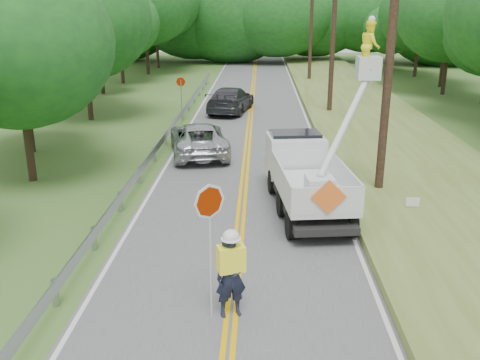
{
  "coord_description": "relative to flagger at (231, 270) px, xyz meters",
  "views": [
    {
      "loc": [
        0.59,
        -9.74,
        6.71
      ],
      "look_at": [
        0.0,
        6.0,
        1.5
      ],
      "focal_mm": 39.94,
      "sensor_mm": 36.0,
      "label": 1
    }
  ],
  "objects": [
    {
      "name": "road",
      "position": [
        0.01,
        13.24,
        -1.13
      ],
      "size": [
        7.2,
        96.0,
        0.03
      ],
      "color": "#535356",
      "rests_on": "ground"
    },
    {
      "name": "stop_sign_permanent",
      "position": [
        -4.1,
        21.14,
        0.59
      ],
      "size": [
        0.55,
        0.06,
        2.6
      ],
      "color": "#989DA1",
      "rests_on": "ground"
    },
    {
      "name": "yard_sign",
      "position": [
        5.69,
        6.2,
        -0.68
      ],
      "size": [
        0.44,
        0.03,
        0.64
      ],
      "color": "white",
      "rests_on": "ground"
    },
    {
      "name": "treeline_left",
      "position": [
        -10.43,
        31.6,
        4.78
      ],
      "size": [
        10.65,
        55.27,
        11.32
      ],
      "color": "#332319",
      "rests_on": "ground"
    },
    {
      "name": "suv_silver",
      "position": [
        -2.23,
        13.54,
        -0.38
      ],
      "size": [
        3.44,
        5.69,
        1.48
      ],
      "primitive_type": "imported",
      "rotation": [
        0.0,
        0.0,
        3.34
      ],
      "color": "#B3B6BA",
      "rests_on": "road"
    },
    {
      "name": "guardrail",
      "position": [
        -4.01,
        14.15,
        -0.59
      ],
      "size": [
        0.18,
        48.0,
        0.77
      ],
      "color": "#989DA1",
      "rests_on": "ground"
    },
    {
      "name": "tall_grass_verge",
      "position": [
        7.11,
        13.24,
        -0.99
      ],
      "size": [
        7.0,
        96.0,
        0.3
      ],
      "primitive_type": "cube",
      "color": "#5C6B28",
      "rests_on": "ground"
    },
    {
      "name": "bucket_truck",
      "position": [
        2.32,
        7.53,
        0.31
      ],
      "size": [
        3.85,
        6.39,
        6.19
      ],
      "color": "black",
      "rests_on": "road"
    },
    {
      "name": "flagger",
      "position": [
        0.0,
        0.0,
        0.0
      ],
      "size": [
        1.15,
        0.7,
        3.15
      ],
      "color": "#191E33",
      "rests_on": "road"
    },
    {
      "name": "ground",
      "position": [
        0.01,
        -0.76,
        -1.14
      ],
      "size": [
        140.0,
        140.0,
        0.0
      ],
      "primitive_type": "plane",
      "color": "#3B5C24",
      "rests_on": "ground"
    },
    {
      "name": "utility_poles",
      "position": [
        5.01,
        16.26,
        4.13
      ],
      "size": [
        1.6,
        43.3,
        10.0
      ],
      "color": "black",
      "rests_on": "ground"
    },
    {
      "name": "suv_darkgrey",
      "position": [
        -1.3,
        23.9,
        -0.32
      ],
      "size": [
        3.19,
        5.83,
        1.6
      ],
      "primitive_type": "imported",
      "rotation": [
        0.0,
        0.0,
        2.96
      ],
      "color": "#35363C",
      "rests_on": "road"
    },
    {
      "name": "treeline_horizon",
      "position": [
        0.18,
        55.39,
        4.36
      ],
      "size": [
        57.31,
        15.54,
        11.92
      ],
      "color": "#1A491F",
      "rests_on": "ground"
    }
  ]
}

